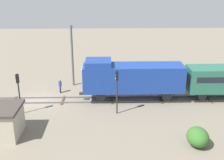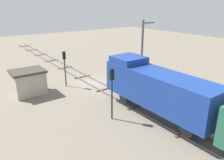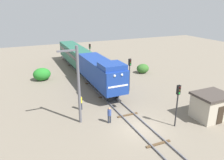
# 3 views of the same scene
# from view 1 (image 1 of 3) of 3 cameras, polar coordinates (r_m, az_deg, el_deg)

# --- Properties ---
(ground_plane) EXTENTS (100.50, 100.50, 0.00)m
(ground_plane) POSITION_cam_1_polar(r_m,az_deg,el_deg) (33.03, -14.75, -4.10)
(ground_plane) COLOR #756B5B
(railway_track) EXTENTS (2.40, 67.00, 0.16)m
(railway_track) POSITION_cam_1_polar(r_m,az_deg,el_deg) (33.00, -14.76, -3.99)
(railway_track) COLOR #595960
(railway_track) RESTS_ON ground
(locomotive) EXTENTS (2.90, 11.60, 4.60)m
(locomotive) POSITION_cam_1_polar(r_m,az_deg,el_deg) (31.25, 3.99, 0.62)
(locomotive) COLOR navy
(locomotive) RESTS_ON railway_track
(traffic_signal_near) EXTENTS (0.32, 0.34, 4.27)m
(traffic_signal_near) POSITION_cam_1_polar(r_m,az_deg,el_deg) (29.35, -18.51, -1.29)
(traffic_signal_near) COLOR #262628
(traffic_signal_near) RESTS_ON ground
(traffic_signal_mid) EXTENTS (0.32, 0.34, 4.55)m
(traffic_signal_mid) POSITION_cam_1_polar(r_m,az_deg,el_deg) (27.82, 1.02, -0.98)
(traffic_signal_mid) COLOR #262628
(traffic_signal_mid) RESTS_ON ground
(worker_near_track) EXTENTS (0.38, 0.38, 1.70)m
(worker_near_track) POSITION_cam_1_polar(r_m,az_deg,el_deg) (34.42, -10.51, -1.00)
(worker_near_track) COLOR #262B38
(worker_near_track) RESTS_ON ground
(worker_by_signal) EXTENTS (0.38, 0.38, 1.70)m
(worker_by_signal) POSITION_cam_1_polar(r_m,az_deg,el_deg) (35.70, -3.78, 0.07)
(worker_by_signal) COLOR #262B38
(worker_by_signal) RESTS_ON ground
(catenary_mast) EXTENTS (1.94, 0.28, 7.79)m
(catenary_mast) POSITION_cam_1_polar(r_m,az_deg,el_deg) (35.82, -8.09, 5.23)
(catenary_mast) COLOR #595960
(catenary_mast) RESTS_ON ground
(relay_hut) EXTENTS (3.50, 2.90, 2.74)m
(relay_hut) POSITION_cam_1_polar(r_m,az_deg,el_deg) (26.29, -21.04, -7.85)
(relay_hut) COLOR #B2A893
(relay_hut) RESTS_ON ground
(bush_near) EXTENTS (2.67, 2.18, 1.94)m
(bush_near) POSITION_cam_1_polar(r_m,az_deg,el_deg) (39.64, 14.34, 1.45)
(bush_near) COLOR #237826
(bush_near) RESTS_ON ground
(bush_mid) EXTENTS (2.19, 1.79, 1.59)m
(bush_mid) POSITION_cam_1_polar(r_m,az_deg,el_deg) (24.52, 17.02, -11.01)
(bush_mid) COLOR #316226
(bush_mid) RESTS_ON ground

